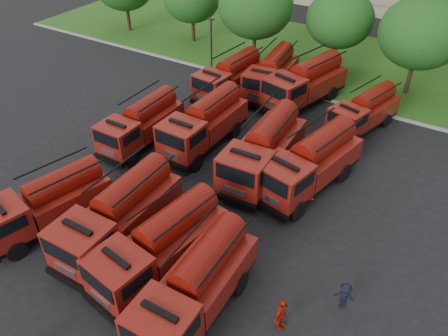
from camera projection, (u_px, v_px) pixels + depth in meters
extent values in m
plane|color=black|center=(196.00, 229.00, 24.02)|extent=(140.00, 140.00, 0.00)
cube|color=#285215|center=(349.00, 63.00, 41.73)|extent=(70.00, 16.00, 0.12)
cube|color=gray|center=(318.00, 97.00, 36.20)|extent=(70.00, 0.30, 0.14)
cylinder|color=#382314|center=(129.00, 19.00, 48.24)|extent=(0.36, 0.36, 2.62)
cylinder|color=#382314|center=(193.00, 31.00, 45.66)|extent=(0.36, 0.36, 2.38)
cylinder|color=#382314|center=(254.00, 49.00, 41.18)|extent=(0.36, 0.36, 2.80)
ellipsoid|color=#154112|center=(256.00, 6.00, 38.81)|extent=(6.72, 6.72, 5.71)
cylinder|color=#382314|center=(334.00, 57.00, 40.08)|extent=(0.36, 0.36, 2.45)
ellipsoid|color=#154112|center=(340.00, 19.00, 38.00)|extent=(5.88, 5.88, 5.00)
cylinder|color=#382314|center=(409.00, 79.00, 36.06)|extent=(0.36, 0.36, 2.73)
ellipsoid|color=#154112|center=(422.00, 33.00, 33.74)|extent=(6.55, 6.55, 5.57)
cylinder|color=black|center=(211.00, 48.00, 38.42)|extent=(0.14, 0.14, 5.00)
cube|color=black|center=(211.00, 19.00, 36.89)|extent=(0.60, 0.25, 0.12)
cube|color=black|center=(52.00, 215.00, 24.01)|extent=(3.84, 7.07, 0.29)
cube|color=maroon|center=(5.00, 221.00, 22.08)|extent=(2.81, 2.64, 1.87)
cube|color=maroon|center=(67.00, 196.00, 24.13)|extent=(3.40, 4.87, 1.25)
cylinder|color=#630C06|center=(63.00, 181.00, 23.52)|extent=(2.41, 4.27, 1.44)
cylinder|color=black|center=(17.00, 251.00, 22.04)|extent=(0.59, 1.11, 1.06)
cylinder|color=black|center=(71.00, 193.00, 25.66)|extent=(0.59, 1.11, 1.06)
cylinder|color=black|center=(91.00, 211.00, 24.39)|extent=(0.59, 1.11, 1.06)
cube|color=black|center=(123.00, 229.00, 23.03)|extent=(2.60, 7.61, 0.32)
cube|color=black|center=(68.00, 280.00, 20.41)|extent=(2.71, 0.31, 0.38)
cube|color=maroon|center=(82.00, 245.00, 20.51)|extent=(2.69, 2.42, 2.11)
cube|color=black|center=(60.00, 254.00, 19.38)|extent=(2.27, 0.09, 0.92)
cube|color=maroon|center=(135.00, 204.00, 23.33)|extent=(2.72, 5.02, 1.41)
cylinder|color=#630C06|center=(132.00, 187.00, 22.63)|extent=(1.69, 4.57, 1.62)
cylinder|color=black|center=(66.00, 256.00, 21.66)|extent=(0.40, 1.20, 1.19)
cylinder|color=black|center=(103.00, 277.00, 20.65)|extent=(0.40, 1.20, 1.19)
cylinder|color=black|center=(129.00, 202.00, 24.94)|extent=(0.40, 1.20, 1.19)
cylinder|color=black|center=(164.00, 217.00, 23.93)|extent=(0.40, 1.20, 1.19)
cube|color=black|center=(163.00, 259.00, 21.41)|extent=(3.42, 7.52, 0.31)
cube|color=black|center=(102.00, 309.00, 19.18)|extent=(2.60, 0.64, 0.36)
cube|color=maroon|center=(119.00, 275.00, 19.18)|extent=(2.85, 2.63, 2.02)
cube|color=black|center=(96.00, 285.00, 18.19)|extent=(2.16, 0.37, 0.88)
cube|color=maroon|center=(178.00, 235.00, 21.61)|extent=(3.21, 5.09, 1.35)
cylinder|color=#630C06|center=(177.00, 218.00, 20.95)|extent=(2.18, 4.53, 1.55)
cylinder|color=black|center=(104.00, 282.00, 20.43)|extent=(0.53, 1.18, 1.14)
cylinder|color=black|center=(137.00, 310.00, 19.21)|extent=(0.53, 1.18, 1.14)
cylinder|color=black|center=(173.00, 229.00, 23.22)|extent=(0.53, 1.18, 1.14)
cylinder|color=black|center=(206.00, 251.00, 22.00)|extent=(0.53, 1.18, 1.14)
cube|color=black|center=(197.00, 300.00, 19.51)|extent=(2.54, 7.24, 0.31)
cube|color=maroon|center=(162.00, 328.00, 17.11)|extent=(2.57, 2.32, 2.00)
cube|color=maroon|center=(210.00, 271.00, 19.80)|extent=(2.63, 4.78, 1.33)
cylinder|color=#630C06|center=(209.00, 255.00, 19.15)|extent=(1.65, 4.35, 1.54)
cylinder|color=black|center=(139.00, 336.00, 18.20)|extent=(0.39, 1.14, 1.13)
cylinder|color=black|center=(197.00, 264.00, 21.32)|extent=(0.39, 1.14, 1.13)
cylinder|color=black|center=(240.00, 283.00, 20.38)|extent=(0.39, 1.14, 1.13)
cube|color=black|center=(143.00, 135.00, 30.52)|extent=(2.24, 6.82, 0.29)
cube|color=black|center=(109.00, 160.00, 28.19)|extent=(2.43, 0.24, 0.34)
cube|color=maroon|center=(118.00, 137.00, 28.27)|extent=(2.39, 2.14, 1.90)
cube|color=black|center=(105.00, 140.00, 27.26)|extent=(2.04, 0.05, 0.83)
cube|color=maroon|center=(152.00, 119.00, 30.78)|extent=(2.39, 4.48, 1.27)
cylinder|color=#630C06|center=(151.00, 106.00, 30.16)|extent=(1.46, 4.09, 1.46)
cylinder|color=black|center=(106.00, 149.00, 29.32)|extent=(0.34, 1.07, 1.07)
cylinder|color=black|center=(132.00, 159.00, 28.39)|extent=(0.34, 1.07, 1.07)
cylinder|color=black|center=(147.00, 121.00, 32.24)|extent=(0.34, 1.07, 1.07)
cylinder|color=black|center=(171.00, 129.00, 31.31)|extent=(0.34, 1.07, 1.07)
cube|color=black|center=(205.00, 136.00, 30.34)|extent=(2.64, 7.52, 0.32)
cube|color=black|center=(171.00, 163.00, 27.83)|extent=(2.67, 0.33, 0.37)
cube|color=maroon|center=(182.00, 138.00, 27.90)|extent=(2.67, 2.41, 2.08)
cube|color=black|center=(169.00, 141.00, 26.81)|extent=(2.24, 0.11, 0.91)
cube|color=maroon|center=(214.00, 118.00, 30.61)|extent=(2.74, 4.97, 1.39)
cylinder|color=#630C06|center=(214.00, 104.00, 29.93)|extent=(1.71, 4.52, 1.60)
cylinder|color=black|center=(166.00, 151.00, 29.07)|extent=(0.40, 1.18, 1.17)
cylinder|color=black|center=(196.00, 162.00, 28.01)|extent=(0.40, 1.18, 1.17)
cylinder|color=black|center=(206.00, 120.00, 32.22)|extent=(0.40, 1.18, 1.17)
cylinder|color=black|center=(234.00, 130.00, 31.16)|extent=(0.40, 1.18, 1.17)
cube|color=black|center=(263.00, 164.00, 27.64)|extent=(2.98, 7.96, 0.34)
cube|color=black|center=(234.00, 201.00, 24.88)|extent=(2.81, 0.43, 0.39)
cube|color=maroon|center=(245.00, 171.00, 24.99)|extent=(2.87, 2.60, 2.18)
cube|color=black|center=(235.00, 176.00, 23.81)|extent=(2.35, 0.18, 0.95)
cube|color=maroon|center=(272.00, 143.00, 27.96)|extent=(3.01, 5.28, 1.45)
cylinder|color=#630C06|center=(273.00, 127.00, 27.25)|extent=(1.92, 4.78, 1.68)
cylinder|color=black|center=(223.00, 185.00, 26.15)|extent=(0.46, 1.25, 1.23)
cylinder|color=black|center=(262.00, 198.00, 25.17)|extent=(0.46, 1.25, 1.23)
cylinder|color=black|center=(258.00, 144.00, 29.61)|extent=(0.46, 1.25, 1.23)
cylinder|color=black|center=(293.00, 155.00, 28.63)|extent=(0.46, 1.25, 1.23)
cube|color=black|center=(308.00, 177.00, 26.61)|extent=(4.10, 8.00, 0.33)
cube|color=black|center=(268.00, 208.00, 24.41)|extent=(2.72, 0.86, 0.38)
cube|color=maroon|center=(284.00, 180.00, 24.36)|extent=(3.13, 2.92, 2.13)
cube|color=black|center=(270.00, 183.00, 23.36)|extent=(2.25, 0.55, 0.93)
cube|color=maroon|center=(321.00, 157.00, 26.77)|extent=(3.70, 5.48, 1.42)
cylinder|color=#630C06|center=(324.00, 141.00, 26.08)|extent=(2.59, 4.83, 1.64)
cylinder|color=black|center=(263.00, 191.00, 25.73)|extent=(0.63, 1.25, 1.20)
cylinder|color=black|center=(297.00, 211.00, 24.34)|extent=(0.63, 1.25, 1.20)
cylinder|color=black|center=(310.00, 157.00, 28.50)|extent=(0.63, 1.25, 1.20)
cylinder|color=black|center=(343.00, 173.00, 27.11)|extent=(0.63, 1.25, 1.20)
cube|color=black|center=(230.00, 88.00, 36.30)|extent=(3.02, 7.23, 0.30)
cube|color=black|center=(203.00, 105.00, 34.06)|extent=(2.52, 0.51, 0.35)
cube|color=maroon|center=(212.00, 86.00, 34.09)|extent=(2.67, 2.45, 1.96)
cube|color=black|center=(202.00, 86.00, 33.10)|extent=(2.10, 0.27, 0.85)
cube|color=maroon|center=(238.00, 74.00, 36.52)|extent=(2.92, 4.85, 1.31)
cylinder|color=#630C06|center=(238.00, 62.00, 35.88)|extent=(1.93, 4.35, 1.51)
cylinder|color=black|center=(199.00, 97.00, 35.26)|extent=(0.46, 1.13, 1.10)
cylinder|color=black|center=(222.00, 105.00, 34.14)|extent=(0.46, 1.13, 1.10)
cylinder|color=black|center=(232.00, 78.00, 38.07)|extent=(0.46, 1.13, 1.10)
cylinder|color=black|center=(254.00, 85.00, 36.95)|extent=(0.46, 1.13, 1.10)
cube|color=black|center=(271.00, 85.00, 36.69)|extent=(3.14, 7.43, 0.31)
cube|color=black|center=(254.00, 105.00, 34.07)|extent=(2.59, 0.53, 0.36)
cube|color=maroon|center=(261.00, 84.00, 34.20)|extent=(2.76, 2.53, 2.01)
cube|color=black|center=(255.00, 85.00, 33.08)|extent=(2.16, 0.28, 0.88)
cube|color=maroon|center=(276.00, 71.00, 37.01)|extent=(3.02, 4.99, 1.34)
cylinder|color=#630C06|center=(277.00, 58.00, 36.35)|extent=(2.00, 4.47, 1.55)
cylinder|color=black|center=(245.00, 97.00, 35.21)|extent=(0.48, 1.17, 1.13)
cylinder|color=black|center=(273.00, 103.00, 34.41)|extent=(0.48, 1.17, 1.13)
cylinder|color=black|center=(265.00, 75.00, 38.50)|extent=(0.48, 1.17, 1.13)
cylinder|color=black|center=(291.00, 80.00, 37.69)|extent=(0.48, 1.17, 1.13)
cube|color=black|center=(304.00, 95.00, 35.09)|extent=(4.46, 8.14, 0.33)
cube|color=black|center=(271.00, 113.00, 32.95)|extent=(2.75, 0.98, 0.39)
cube|color=maroon|center=(284.00, 92.00, 32.87)|extent=(3.25, 3.05, 2.16)
cube|color=black|center=(273.00, 91.00, 31.89)|extent=(2.26, 0.65, 0.94)
cube|color=maroon|center=(314.00, 81.00, 35.23)|extent=(3.93, 5.62, 1.44)
cylinder|color=#630C06|center=(316.00, 67.00, 34.52)|extent=(2.80, 4.92, 1.66)
cylinder|color=black|center=(268.00, 103.00, 34.30)|extent=(0.69, 1.28, 1.22)
cylinder|color=black|center=(293.00, 115.00, 32.83)|extent=(0.69, 1.28, 1.22)
cylinder|color=black|center=(306.00, 84.00, 36.99)|extent=(0.69, 1.28, 1.22)
cylinder|color=black|center=(331.00, 94.00, 35.52)|extent=(0.69, 1.28, 1.22)
cube|color=black|center=(362.00, 122.00, 32.03)|extent=(3.71, 6.67, 0.27)
cube|color=black|center=(336.00, 139.00, 30.30)|extent=(2.24, 0.83, 0.32)
cube|color=maroon|center=(347.00, 120.00, 30.23)|extent=(2.67, 2.52, 1.77)
cube|color=black|center=(339.00, 120.00, 29.43)|extent=(1.85, 0.55, 0.77)
cube|color=maroon|center=(371.00, 109.00, 32.14)|extent=(3.26, 4.61, 1.18)
cylinder|color=#630C06|center=(374.00, 97.00, 31.56)|extent=(2.33, 4.03, 1.36)
cylinder|color=black|center=(331.00, 129.00, 31.41)|extent=(0.57, 1.05, 1.00)
cylinder|color=black|center=(356.00, 141.00, 30.19)|extent=(0.57, 1.05, 1.00)
cylinder|color=black|center=(362.00, 110.00, 33.58)|extent=(0.57, 1.05, 1.00)
cylinder|color=black|center=(386.00, 121.00, 32.36)|extent=(0.57, 1.05, 1.00)
imported|color=#A31C0C|center=(279.00, 326.00, 19.20)|extent=(0.70, 1.12, 1.81)
imported|color=black|center=(342.00, 306.00, 20.07)|extent=(1.04, 0.69, 1.48)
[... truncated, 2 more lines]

